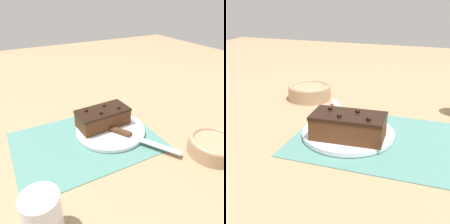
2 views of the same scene
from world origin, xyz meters
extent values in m
plane|color=#9E7F5B|center=(0.00, 0.00, 0.00)|extent=(3.00, 3.00, 0.00)
cube|color=slate|center=(0.00, 0.00, 0.00)|extent=(0.46, 0.34, 0.00)
cylinder|color=white|center=(0.10, 0.01, 0.01)|extent=(0.24, 0.24, 0.01)
cube|color=#512D19|center=(0.08, 0.04, 0.04)|extent=(0.18, 0.10, 0.05)
cube|color=black|center=(0.08, 0.04, 0.07)|extent=(0.19, 0.10, 0.01)
sphere|color=black|center=(0.03, 0.06, 0.08)|extent=(0.01, 0.01, 0.01)
sphere|color=black|center=(0.07, 0.02, 0.08)|extent=(0.01, 0.01, 0.01)
sphere|color=black|center=(0.10, 0.06, 0.08)|extent=(0.01, 0.01, 0.01)
sphere|color=black|center=(0.14, 0.03, 0.08)|extent=(0.01, 0.01, 0.01)
cube|color=#472D19|center=(0.11, -0.03, 0.02)|extent=(0.06, 0.08, 0.01)
cube|color=#B7BABF|center=(0.17, -0.14, 0.02)|extent=(0.10, 0.16, 0.00)
cylinder|color=tan|center=(0.32, -0.24, 0.02)|extent=(0.15, 0.15, 0.04)
torus|color=tan|center=(0.32, -0.24, 0.04)|extent=(0.15, 0.15, 0.02)
camera|label=1|loc=(-0.20, -0.56, 0.44)|focal=35.00mm
camera|label=2|loc=(-0.13, 0.72, 0.36)|focal=50.00mm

